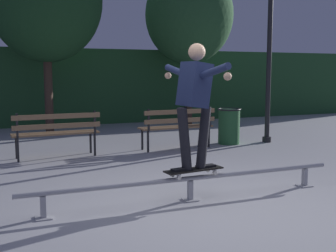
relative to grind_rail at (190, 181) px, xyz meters
The scene contains 11 objects.
ground_plane 0.34m from the grind_rail, 90.00° to the right, with size 90.00×90.00×0.00m, color #99999E.
hedge_backdrop 8.92m from the grind_rail, 90.00° to the left, with size 24.00×1.20×2.32m, color #234C28.
grind_rail is the anchor object (origin of this frame).
skateboard 0.15m from the grind_rail, ahead, with size 0.80×0.30×0.09m.
skateboarder 1.08m from the grind_rail, ahead, with size 0.63×1.40×1.56m.
park_bench_leftmost 3.58m from the grind_rail, 109.35° to the left, with size 1.62×0.48×0.88m.
park_bench_left_center 3.62m from the grind_rail, 69.03° to the left, with size 1.62×0.48×0.88m.
tree_far_right 8.47m from the grind_rail, 65.24° to the left, with size 2.64×2.64×4.77m.
tree_behind_benches 7.70m from the grind_rail, 97.36° to the left, with size 2.93×2.93×5.08m.
lamp_post_right 5.43m from the grind_rail, 43.92° to the left, with size 0.32×0.32×3.90m.
trash_can 4.44m from the grind_rail, 53.54° to the left, with size 0.52×0.52×0.80m.
Camera 1 is at (-2.23, -4.49, 1.60)m, focal length 45.57 mm.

